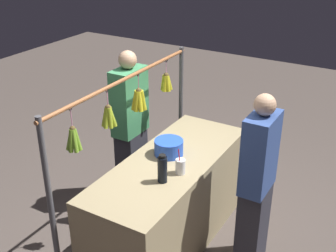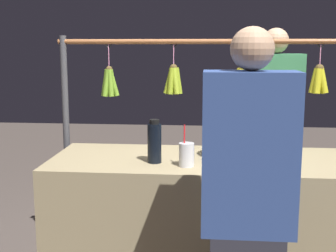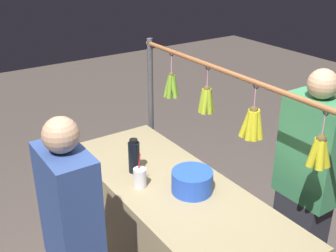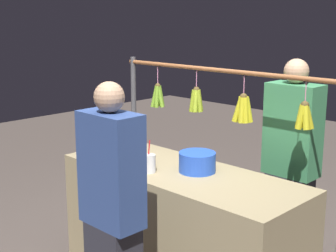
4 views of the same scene
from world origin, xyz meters
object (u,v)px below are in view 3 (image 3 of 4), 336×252
Objects in this scene: water_bottle at (134,156)px; blue_bucket at (192,181)px; drink_cup at (140,178)px; vendor_person at (305,192)px.

blue_bucket is (-0.40, -0.17, -0.04)m from water_bottle.
drink_cup is (0.22, 0.24, -0.00)m from blue_bucket.
blue_bucket is at bearing -133.05° from drink_cup.
vendor_person reaches higher than drink_cup.
water_bottle is 0.94× the size of blue_bucket.
blue_bucket is at bearing -156.26° from water_bottle.
vendor_person is at bearing -131.99° from water_bottle.
blue_bucket is at bearing 62.16° from vendor_person.
water_bottle is at bearing 48.01° from vendor_person.
water_bottle is at bearing 23.74° from blue_bucket.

